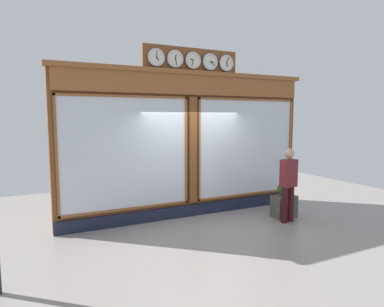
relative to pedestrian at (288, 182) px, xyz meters
name	(u,v)px	position (x,y,z in m)	size (l,w,h in m)	color
ground_plane	(265,259)	(1.73, 1.39, -0.93)	(14.00, 14.00, 0.00)	gray
shop_facade	(190,143)	(1.73, -1.53, 0.83)	(6.40, 0.42, 3.98)	brown
pedestrian	(288,182)	(0.00, 0.00, 0.00)	(0.38, 0.25, 1.69)	#3A1316
planter_box	(284,206)	(-0.20, -0.34, -0.67)	(0.56, 0.36, 0.51)	#4C4742
planter_shrub	(284,189)	(-0.20, -0.34, -0.25)	(0.34, 0.34, 0.34)	#285623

